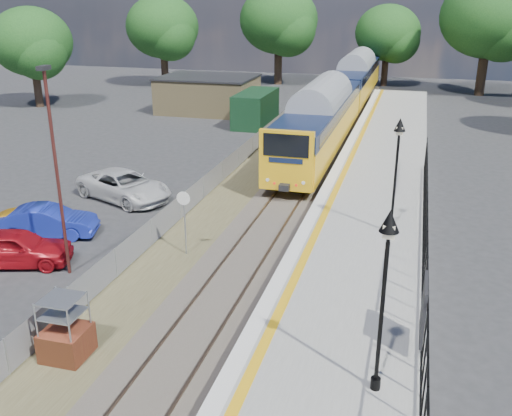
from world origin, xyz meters
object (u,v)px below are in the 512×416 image
at_px(victorian_lamp_south, 386,261).
at_px(speed_sign, 184,213).
at_px(carpark_lamp, 56,162).
at_px(car_red, 16,248).
at_px(car_blue, 48,221).
at_px(victorian_lamp_north, 398,149).
at_px(brick_plinth, 65,329).
at_px(car_white, 124,186).
at_px(car_yellow, 30,222).
at_px(train, 342,93).

bearing_deg(victorian_lamp_south, speed_sign, 136.80).
height_order(speed_sign, carpark_lamp, carpark_lamp).
bearing_deg(car_red, car_blue, -6.30).
height_order(victorian_lamp_north, brick_plinth, victorian_lamp_north).
xyz_separation_m(victorian_lamp_north, carpark_lamp, (-11.43, -5.10, 0.00)).
relative_size(car_blue, car_white, 0.78).
bearing_deg(car_white, car_yellow, -177.69).
relative_size(car_red, car_blue, 1.02).
bearing_deg(car_blue, victorian_lamp_north, -96.62).
distance_m(victorian_lamp_south, victorian_lamp_north, 10.00).
distance_m(victorian_lamp_south, car_blue, 16.79).
distance_m(speed_sign, car_yellow, 7.48).
distance_m(car_red, car_yellow, 3.11).
xyz_separation_m(victorian_lamp_north, car_red, (-13.75, -5.02, -3.58)).
height_order(victorian_lamp_south, victorian_lamp_north, same).
distance_m(train, brick_plinth, 34.73).
xyz_separation_m(speed_sign, car_blue, (-6.45, 0.22, -1.15)).
height_order(speed_sign, car_yellow, speed_sign).
bearing_deg(car_blue, victorian_lamp_south, -133.81).
bearing_deg(carpark_lamp, train, 78.39).
height_order(victorian_lamp_south, train, victorian_lamp_south).
distance_m(victorian_lamp_south, car_yellow, 17.61).
bearing_deg(victorian_lamp_north, train, 102.08).
height_order(brick_plinth, car_blue, brick_plinth).
relative_size(car_yellow, car_white, 0.73).
bearing_deg(car_red, train, -32.42).
distance_m(victorian_lamp_south, brick_plinth, 9.27).
xyz_separation_m(speed_sign, car_red, (-5.95, -2.53, -1.11)).
xyz_separation_m(victorian_lamp_south, train, (-5.50, 34.76, -1.96)).
height_order(carpark_lamp, car_blue, carpark_lamp).
relative_size(train, car_white, 7.74).
height_order(train, speed_sign, train).
xyz_separation_m(victorian_lamp_north, car_blue, (-14.25, -2.26, -3.62)).
distance_m(speed_sign, car_blue, 6.55).
relative_size(brick_plinth, car_yellow, 0.51).
relative_size(brick_plinth, car_blue, 0.47).
bearing_deg(train, car_white, -110.16).
xyz_separation_m(car_red, car_white, (0.42, 7.90, 0.02)).
bearing_deg(victorian_lamp_north, victorian_lamp_south, -88.85).
bearing_deg(car_white, victorian_lamp_south, -111.58).
xyz_separation_m(car_red, car_blue, (-0.50, 2.76, -0.04)).
bearing_deg(car_white, brick_plinth, -136.91).
distance_m(train, car_yellow, 28.82).
bearing_deg(victorian_lamp_south, car_white, 136.42).
height_order(train, brick_plinth, train).
bearing_deg(carpark_lamp, car_white, 103.38).
relative_size(victorian_lamp_south, brick_plinth, 2.35).
relative_size(car_red, car_white, 0.80).
xyz_separation_m(victorian_lamp_north, car_white, (-13.33, 2.88, -3.57)).
height_order(car_blue, car_white, car_white).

